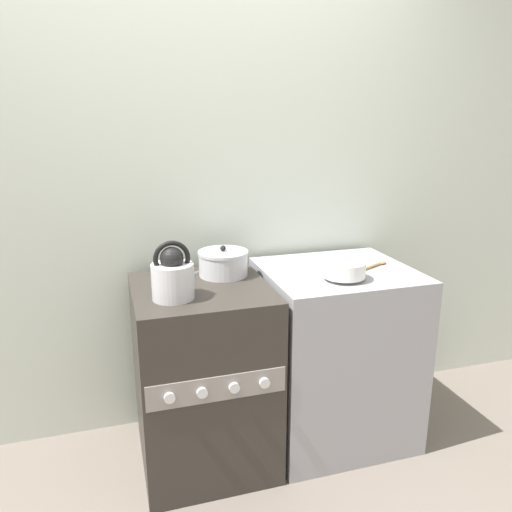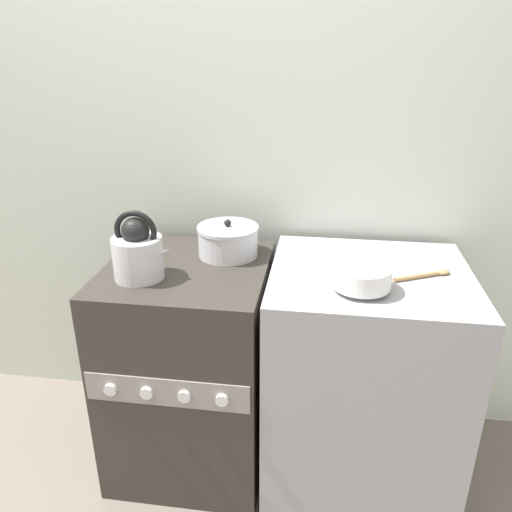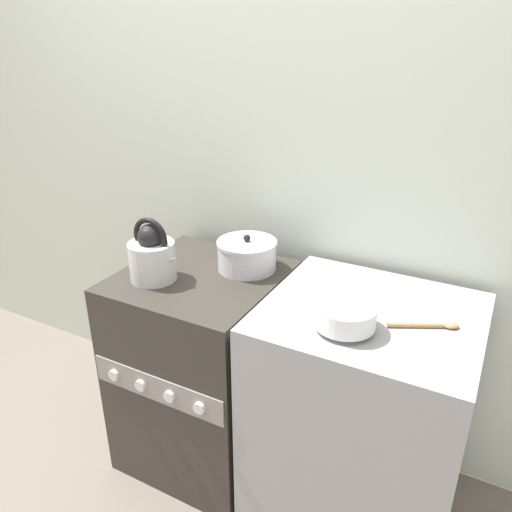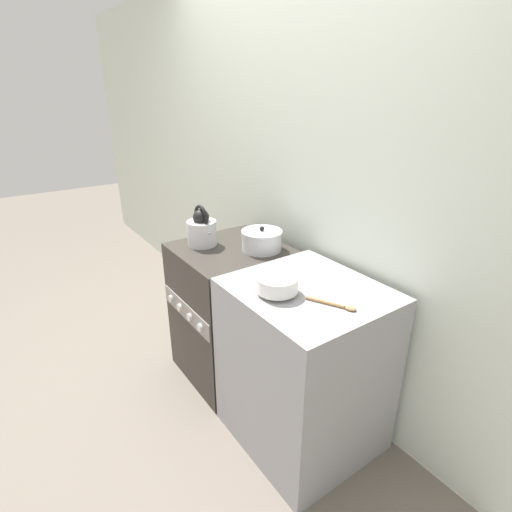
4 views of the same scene
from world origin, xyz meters
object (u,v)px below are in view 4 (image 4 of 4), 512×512
(cooking_pot, at_px, (262,240))
(enamel_bowl, at_px, (277,284))
(stove, at_px, (232,311))
(kettle, at_px, (202,230))

(cooking_pot, distance_m, enamel_bowl, 0.56)
(stove, bearing_deg, enamel_bowl, -11.90)
(stove, bearing_deg, cooking_pot, 45.26)
(stove, xyz_separation_m, enamel_bowl, (0.63, -0.13, 0.50))
(kettle, bearing_deg, cooking_pot, 42.52)
(kettle, bearing_deg, stove, 39.48)
(stove, relative_size, cooking_pot, 3.69)
(enamel_bowl, bearing_deg, stove, 168.10)
(cooking_pot, bearing_deg, kettle, -137.48)
(kettle, distance_m, cooking_pot, 0.37)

